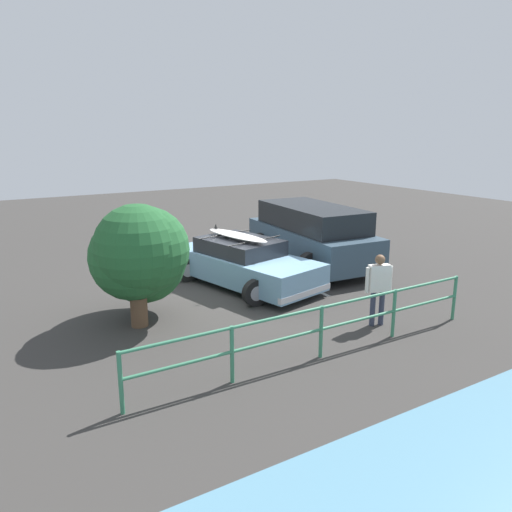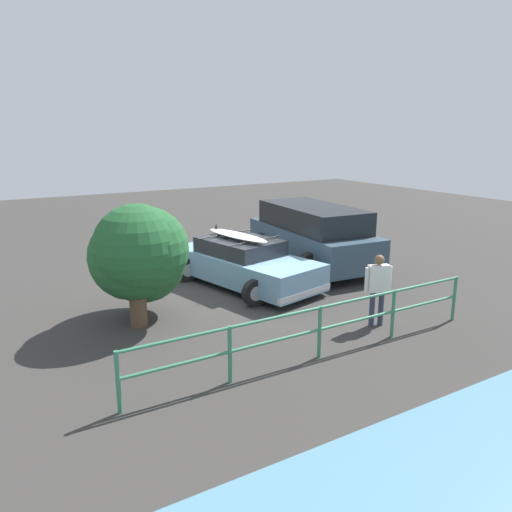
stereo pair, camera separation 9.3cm
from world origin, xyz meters
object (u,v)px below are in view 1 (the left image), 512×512
sedan_car (243,263)px  person_bystander (379,283)px  bush_near_left (140,254)px  suv_car (312,235)px

sedan_car → person_bystander: size_ratio=3.00×
sedan_car → person_bystander: 4.11m
sedan_car → person_bystander: (-1.03, 3.97, 0.32)m
sedan_car → person_bystander: bearing=104.6°
sedan_car → bush_near_left: (3.19, 1.15, 0.90)m
sedan_car → bush_near_left: size_ratio=1.78×
suv_car → bush_near_left: bush_near_left is taller
sedan_car → bush_near_left: 3.51m
person_bystander → sedan_car: bearing=-75.4°
suv_car → bush_near_left: size_ratio=1.91×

